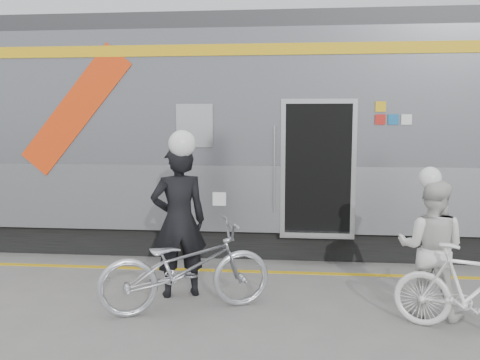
# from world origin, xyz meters

# --- Properties ---
(ground) EXTENTS (90.00, 90.00, 0.00)m
(ground) POSITION_xyz_m (0.00, 0.00, 0.00)
(ground) COLOR slate
(ground) RESTS_ON ground
(train) EXTENTS (24.00, 3.17, 4.10)m
(train) POSITION_xyz_m (-1.21, 4.19, 2.05)
(train) COLOR black
(train) RESTS_ON ground
(safety_strip) EXTENTS (24.00, 0.12, 0.01)m
(safety_strip) POSITION_xyz_m (0.00, 2.15, 0.00)
(safety_strip) COLOR gold
(safety_strip) RESTS_ON ground
(man) EXTENTS (0.86, 0.72, 2.02)m
(man) POSITION_xyz_m (-0.93, 1.01, 1.01)
(man) COLOR black
(man) RESTS_ON ground
(bicycle_left) EXTENTS (2.24, 1.47, 1.11)m
(bicycle_left) POSITION_xyz_m (-0.73, 0.46, 0.56)
(bicycle_left) COLOR #B6B7BE
(bicycle_left) RESTS_ON ground
(woman) EXTENTS (0.97, 0.87, 1.65)m
(woman) POSITION_xyz_m (2.22, 0.63, 0.82)
(woman) COLOR silver
(woman) RESTS_ON ground
(bicycle_right) EXTENTS (1.72, 1.04, 1.00)m
(bicycle_right) POSITION_xyz_m (2.52, 0.08, 0.50)
(bicycle_right) COLOR white
(bicycle_right) RESTS_ON ground
(helmet_man) EXTENTS (0.35, 0.35, 0.35)m
(helmet_man) POSITION_xyz_m (-0.93, 1.01, 2.20)
(helmet_man) COLOR white
(helmet_man) RESTS_ON man
(helmet_woman) EXTENTS (0.26, 0.26, 0.26)m
(helmet_woman) POSITION_xyz_m (2.22, 0.63, 1.78)
(helmet_woman) COLOR white
(helmet_woman) RESTS_ON woman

